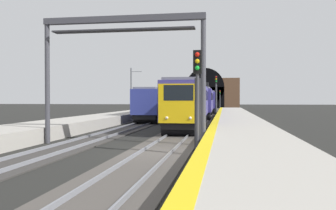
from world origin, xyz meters
The scene contains 13 objects.
ground_plane centered at (0.00, 0.00, 0.00)m, with size 320.00×320.00×0.00m, color black.
platform_right centered at (0.00, -4.25, 0.45)m, with size 112.00×4.10×0.90m, color #ADA89E.
platform_right_edge_strip centered at (0.00, -2.45, 0.90)m, with size 112.00×0.50×0.01m, color yellow.
track_main_line centered at (0.00, 0.00, 0.04)m, with size 160.00×3.17×0.21m.
track_adjacent_line centered at (0.00, 5.08, 0.04)m, with size 160.00×2.73×0.21m.
train_main_approaching centered at (34.19, 0.00, 2.34)m, with size 55.65×3.15×4.95m.
train_adjacent_platform centered at (38.76, 5.08, 2.19)m, with size 41.39×3.21×3.80m.
railway_signal_near centered at (-0.61, -1.95, 2.91)m, with size 0.39×0.38×4.76m.
railway_signal_mid centered at (33.33, -1.95, 3.51)m, with size 0.39×0.38×5.86m.
railway_signal_far centered at (72.51, -1.95, 2.96)m, with size 0.39×0.38×4.87m.
overhead_signal_gantry centered at (2.85, 2.54, 5.53)m, with size 0.70×9.35×7.25m.
tunnel_portal centered at (87.21, 2.54, 4.36)m, with size 2.39×19.67×11.56m.
catenary_mast_near centered at (39.13, 11.75, 3.90)m, with size 0.22×1.86×7.61m.
Camera 1 is at (-16.54, -3.16, 2.58)m, focal length 38.10 mm.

